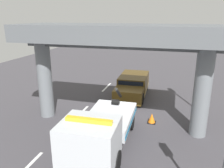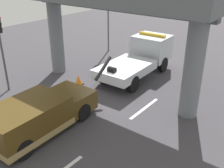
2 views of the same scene
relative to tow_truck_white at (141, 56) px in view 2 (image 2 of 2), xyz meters
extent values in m
cube|color=#423F44|center=(-3.94, -0.03, -1.25)|extent=(60.00, 40.00, 0.10)
cube|color=silver|center=(-3.94, -2.71, -1.20)|extent=(2.60, 0.16, 0.01)
cube|color=silver|center=(2.06, -2.71, -1.20)|extent=(2.60, 0.16, 0.01)
cube|color=silver|center=(-1.93, -0.06, -0.28)|extent=(3.91, 2.52, 0.55)
cube|color=silver|center=(1.40, 0.04, 0.27)|extent=(2.12, 2.37, 1.65)
cube|color=black|center=(2.01, 0.06, 0.64)|extent=(0.13, 2.21, 0.66)
cube|color=#196B9E|center=(-1.97, 1.14, -0.36)|extent=(3.65, 0.14, 0.20)
cylinder|color=black|center=(-4.12, -0.13, 0.46)|extent=(1.42, 0.22, 1.07)
cylinder|color=black|center=(-3.31, -0.11, 0.12)|extent=(0.37, 0.46, 0.36)
cube|color=yellow|center=(1.40, 0.04, 1.18)|extent=(0.30, 1.93, 0.16)
cylinder|color=black|center=(1.17, 1.08, -0.70)|extent=(1.01, 0.35, 1.00)
cylinder|color=black|center=(1.23, -1.00, -0.70)|extent=(1.01, 0.35, 1.00)
cylinder|color=black|center=(-2.73, 0.95, -0.70)|extent=(1.01, 0.35, 1.00)
cylinder|color=black|center=(-2.66, -1.13, -0.70)|extent=(1.01, 0.35, 1.00)
cube|color=#4C3814|center=(-9.10, -0.05, -0.30)|extent=(3.52, 2.31, 1.35)
cube|color=#4C3814|center=(-6.51, 0.04, -0.50)|extent=(1.79, 2.17, 0.95)
cube|color=black|center=(-7.36, 0.01, 0.00)|extent=(0.12, 1.94, 0.59)
cube|color=#9E8451|center=(-9.10, -0.05, -0.79)|extent=(3.54, 2.32, 0.28)
cylinder|color=black|center=(-6.69, 0.99, -0.78)|extent=(0.85, 0.31, 0.84)
cylinder|color=black|center=(-6.63, -0.93, -0.78)|extent=(0.85, 0.31, 0.84)
cylinder|color=black|center=(-10.02, -1.04, -0.78)|extent=(0.85, 0.31, 0.84)
cylinder|color=slate|center=(-3.12, 4.64, 1.27)|extent=(0.90, 0.90, 4.94)
cylinder|color=slate|center=(-3.12, -4.69, 1.27)|extent=(0.90, 0.90, 4.94)
cube|color=#4A4E52|center=(-3.12, -0.03, 3.56)|extent=(0.50, 10.93, 0.36)
cylinder|color=#515456|center=(-6.94, 4.80, 0.51)|extent=(0.12, 0.12, 3.41)
sphere|color=#3A2D06|center=(-6.78, 4.80, 2.66)|extent=(0.18, 0.18, 0.18)
sphere|color=black|center=(-6.78, 4.80, 2.36)|extent=(0.18, 0.18, 0.18)
cylinder|color=#515456|center=(2.56, 4.80, 0.53)|extent=(0.12, 0.12, 3.46)
cube|color=black|center=(2.56, 4.80, 2.70)|extent=(0.28, 0.32, 0.90)
sphere|color=#3A2D06|center=(2.72, 4.80, 2.70)|extent=(0.18, 0.18, 0.18)
sphere|color=green|center=(2.72, 4.80, 2.40)|extent=(0.18, 0.18, 0.18)
cone|color=orange|center=(-3.87, 2.05, -0.90)|extent=(0.45, 0.45, 0.59)
cube|color=black|center=(-3.87, 2.05, -1.19)|extent=(0.50, 0.50, 0.03)
camera|label=1|loc=(8.92, 3.11, 5.16)|focal=36.18mm
camera|label=2|loc=(-14.43, -8.69, 5.72)|focal=42.70mm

